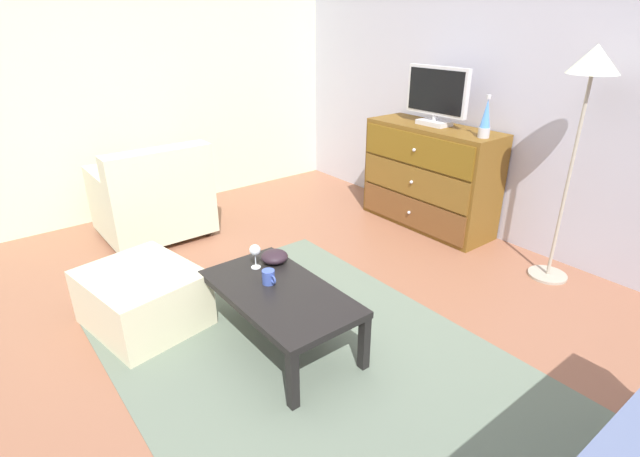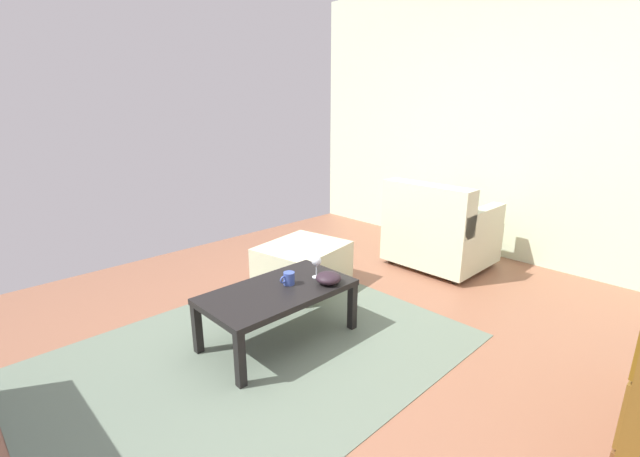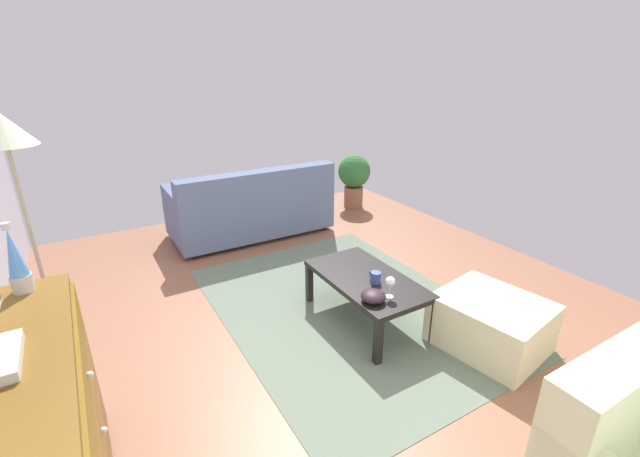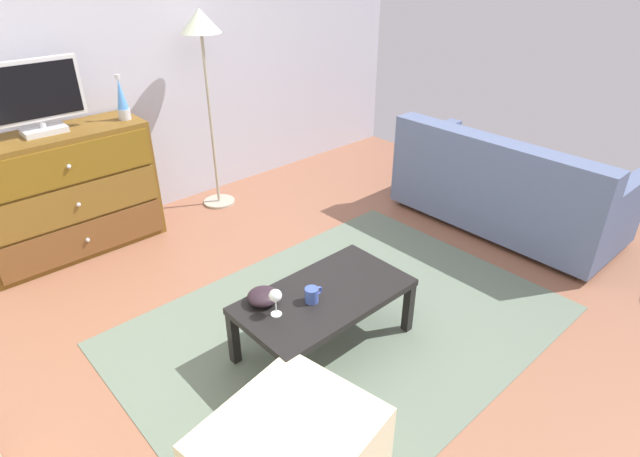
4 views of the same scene
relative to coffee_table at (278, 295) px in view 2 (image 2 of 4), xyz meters
The scene contains 9 objects.
ground_plane 0.43m from the coffee_table, 87.69° to the left, with size 5.98×4.82×0.05m, color #8C5941.
wall_plain_left 2.94m from the coffee_table, behind, with size 0.12×4.82×2.76m, color beige.
area_rug 0.39m from the coffee_table, 10.89° to the left, with size 2.60×1.90×0.01m, color #5E6D5D.
coffee_table is the anchor object (origin of this frame).
wine_glass 0.36m from the coffee_table, behind, with size 0.07×0.07×0.16m.
mug 0.13m from the coffee_table, behind, with size 0.11×0.08×0.08m.
bowl_decorative 0.35m from the coffee_table, 150.92° to the left, with size 0.17×0.17×0.08m, color #291C24.
armchair 1.98m from the coffee_table, behind, with size 0.80×0.87×0.84m.
ottoman 0.92m from the coffee_table, 141.92° to the right, with size 0.70×0.60×0.37m, color beige.
Camera 2 is at (1.57, 1.79, 1.55)m, focal length 23.96 mm.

